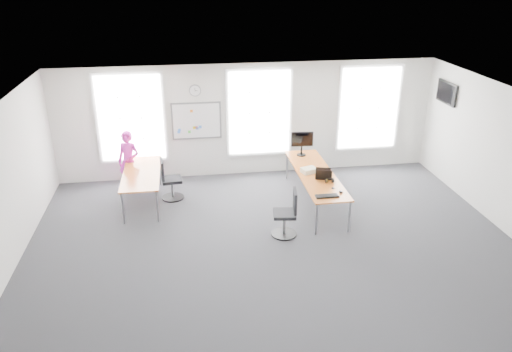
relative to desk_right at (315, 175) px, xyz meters
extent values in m
plane|color=#2B2B30|center=(-1.33, -1.93, -0.71)|extent=(10.00, 10.00, 0.00)
plane|color=white|center=(-1.33, -1.93, 2.29)|extent=(10.00, 10.00, 0.00)
plane|color=silver|center=(-1.33, 2.07, 0.79)|extent=(10.00, 0.00, 10.00)
plane|color=silver|center=(-1.33, -5.93, 0.79)|extent=(10.00, 0.00, 10.00)
cube|color=silver|center=(-4.33, 2.04, 0.99)|extent=(1.60, 0.06, 2.20)
cube|color=silver|center=(-1.03, 2.04, 0.99)|extent=(1.60, 0.06, 2.20)
cube|color=silver|center=(1.97, 2.04, 0.99)|extent=(1.60, 0.06, 2.20)
cube|color=#C66F2D|center=(0.00, 0.00, 0.03)|extent=(0.84, 3.14, 0.03)
cylinder|color=gray|center=(-0.36, -1.51, -0.35)|extent=(0.05, 0.05, 0.73)
cylinder|color=gray|center=(0.36, -1.51, -0.35)|extent=(0.05, 0.05, 0.73)
cylinder|color=gray|center=(-0.36, 1.51, -0.35)|extent=(0.05, 0.05, 0.73)
cylinder|color=gray|center=(0.36, 1.51, -0.35)|extent=(0.05, 0.05, 0.73)
cube|color=#C66F2D|center=(-4.06, 0.59, 0.06)|extent=(0.86, 2.15, 0.03)
cylinder|color=gray|center=(-4.43, -0.42, -0.34)|extent=(0.05, 0.05, 0.75)
cylinder|color=gray|center=(-3.69, -0.42, -0.34)|extent=(0.05, 0.05, 0.75)
cylinder|color=gray|center=(-4.43, 1.61, -0.34)|extent=(0.05, 0.05, 0.75)
cylinder|color=gray|center=(-3.69, 1.61, -0.34)|extent=(0.05, 0.05, 0.75)
cylinder|color=black|center=(-1.03, -1.41, -0.70)|extent=(0.55, 0.55, 0.03)
cylinder|color=gray|center=(-1.03, -1.41, -0.46)|extent=(0.06, 0.06, 0.44)
cube|color=black|center=(-1.03, -1.41, -0.22)|extent=(0.52, 0.52, 0.07)
cube|color=black|center=(-0.82, -1.44, 0.08)|extent=(0.11, 0.45, 0.47)
cylinder|color=black|center=(-3.38, 0.75, -0.70)|extent=(0.54, 0.54, 0.03)
cylinder|color=gray|center=(-3.38, 0.75, -0.46)|extent=(0.06, 0.06, 0.44)
cube|color=black|center=(-3.38, 0.75, -0.22)|extent=(0.51, 0.51, 0.07)
cube|color=black|center=(-3.58, 0.72, 0.07)|extent=(0.10, 0.44, 0.47)
imported|color=#E32CBE|center=(-4.41, 1.38, 0.06)|extent=(0.67, 0.56, 1.55)
cube|color=white|center=(-2.68, 2.04, 0.84)|extent=(1.20, 0.03, 0.90)
cylinder|color=gray|center=(-2.68, 2.04, 1.64)|extent=(0.30, 0.04, 0.30)
cube|color=black|center=(3.62, 1.07, 1.59)|extent=(0.06, 0.90, 0.55)
cube|color=black|center=(-0.09, -1.28, 0.06)|extent=(0.50, 0.18, 0.02)
ellipsoid|color=black|center=(0.26, -1.14, 0.07)|extent=(0.08, 0.12, 0.05)
cylinder|color=black|center=(0.16, -0.89, 0.05)|extent=(0.07, 0.07, 0.01)
cylinder|color=black|center=(0.10, -0.58, 0.10)|extent=(0.04, 0.09, 0.09)
cylinder|color=black|center=(0.24, -0.58, 0.10)|extent=(0.04, 0.09, 0.09)
cylinder|color=gold|center=(0.10, -0.58, 0.10)|extent=(0.01, 0.10, 0.10)
cube|color=black|center=(0.17, -0.58, 0.15)|extent=(0.17, 0.02, 0.02)
cube|color=black|center=(0.07, -0.37, 0.19)|extent=(0.35, 0.17, 0.28)
cube|color=orange|center=(0.07, -0.45, 0.18)|extent=(0.34, 0.18, 0.26)
cube|color=black|center=(0.07, -0.47, 0.19)|extent=(0.36, 0.18, 0.27)
cube|color=beige|center=(-0.15, 0.06, 0.11)|extent=(0.41, 0.35, 0.12)
cylinder|color=black|center=(-0.06, 1.21, 0.06)|extent=(0.23, 0.23, 0.02)
cylinder|color=black|center=(-0.06, 1.21, 0.18)|extent=(0.05, 0.05, 0.23)
cube|color=black|center=(-0.06, 1.20, 0.49)|extent=(0.57, 0.08, 0.38)
cube|color=black|center=(-0.06, 1.18, 0.49)|extent=(0.52, 0.05, 0.34)
camera|label=1|loc=(-2.99, -10.48, 4.64)|focal=35.00mm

